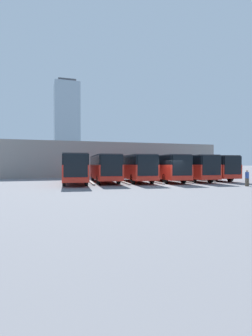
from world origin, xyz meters
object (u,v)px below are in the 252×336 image
Objects in this scene: bus_0 at (208,167)px; bus_3 at (135,167)px; bus_5 at (75,167)px; bus_4 at (104,167)px; pedestrian at (247,177)px; bus_1 at (189,167)px; bus_2 at (163,167)px.

bus_3 is (10.60, 0.58, 0.00)m from bus_0.
bus_4 is at bearing -158.82° from bus_5.
pedestrian is (2.44, 9.55, -0.91)m from bus_0.
bus_1 and bus_4 have the same top height.
bus_0 is 1.00× the size of bus_5.
bus_0 is at bearing -171.12° from bus_5.
bus_2 is 1.00× the size of bus_5.
bus_2 is 7.05× the size of pedestrian.
bus_0 is at bearing -171.17° from bus_3.
bus_3 and bus_4 have the same top height.
bus_3 is at bearing -171.06° from bus_5.
bus_5 is at bearing 5.23° from bus_2.
bus_2 is 7.14m from bus_4.
bus_2 is 1.00× the size of bus_4.
bus_0 is at bearing -174.29° from bus_4.
bus_2 is 10.60m from bus_5.
bus_3 is at bearing -2.17° from bus_2.
bus_0 reaches higher than pedestrian.
bus_2 is 1.00× the size of bus_3.
bus_1 is at bearing -62.15° from pedestrian.
bus_2 and bus_3 have the same top height.
pedestrian is at bearing 102.95° from bus_1.
bus_3 and bus_5 have the same top height.
bus_1 is 8.69m from pedestrian.
bus_5 reaches higher than pedestrian.
bus_0 is 1.00× the size of bus_3.
bus_2 is at bearing 177.12° from bus_4.
bus_3 is 7.05× the size of pedestrian.
bus_2 is 3.57m from bus_3.
bus_3 is at bearing 2.51° from bus_1.
bus_4 reaches higher than pedestrian.
bus_1 is 1.00× the size of bus_2.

